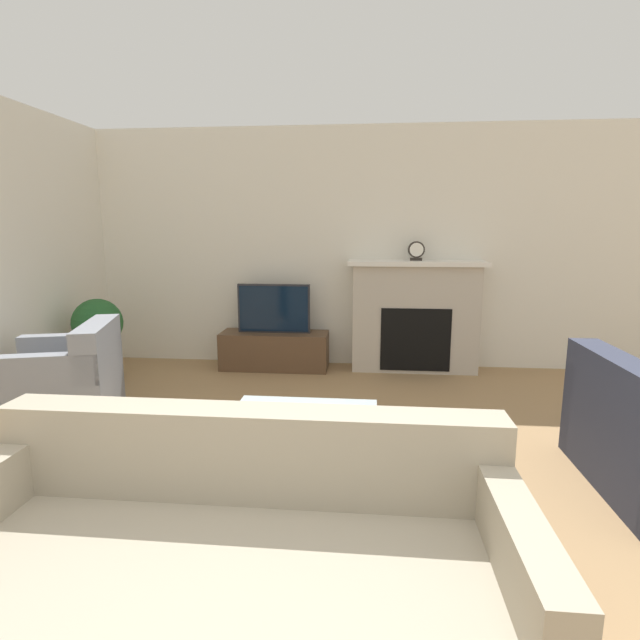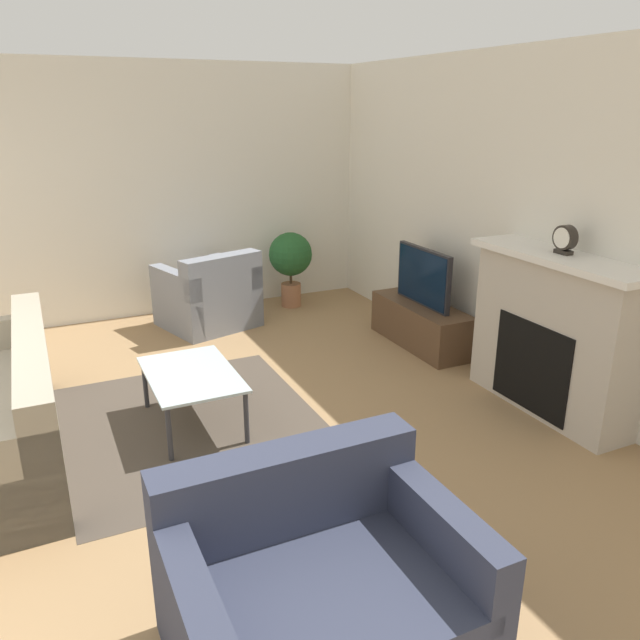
{
  "view_description": "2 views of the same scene",
  "coord_description": "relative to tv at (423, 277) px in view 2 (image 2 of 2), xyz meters",
  "views": [
    {
      "loc": [
        0.28,
        -0.91,
        1.58
      ],
      "look_at": [
        -0.09,
        2.79,
        0.9
      ],
      "focal_mm": 28.0,
      "sensor_mm": 36.0,
      "label": 1
    },
    {
      "loc": [
        4.02,
        1.18,
        2.25
      ],
      "look_at": [
        0.36,
        2.9,
        0.85
      ],
      "focal_mm": 35.0,
      "sensor_mm": 36.0,
      "label": 2
    }
  ],
  "objects": [
    {
      "name": "wall_back",
      "position": [
        0.78,
        0.32,
        0.66
      ],
      "size": [
        8.77,
        0.06,
        2.7
      ],
      "color": "silver",
      "rests_on": "ground_plane"
    },
    {
      "name": "wall_left",
      "position": [
        -2.14,
        -2.12,
        0.66
      ],
      "size": [
        0.06,
        7.83,
        2.7
      ],
      "color": "silver",
      "rests_on": "ground_plane"
    },
    {
      "name": "area_rug",
      "position": [
        0.66,
        -2.45,
        -0.69
      ],
      "size": [
        2.14,
        1.81,
        0.0
      ],
      "color": "#4C4238",
      "rests_on": "ground_plane"
    },
    {
      "name": "fireplace",
      "position": [
        1.57,
        0.1,
        -0.05
      ],
      "size": [
        1.49,
        0.43,
        1.23
      ],
      "color": "#BCB2A3",
      "rests_on": "ground_plane"
    },
    {
      "name": "tv_stand",
      "position": [
        0.0,
        0.0,
        -0.48
      ],
      "size": [
        1.21,
        0.42,
        0.42
      ],
      "color": "brown",
      "rests_on": "ground_plane"
    },
    {
      "name": "tv",
      "position": [
        0.0,
        0.0,
        0.0
      ],
      "size": [
        0.81,
        0.06,
        0.55
      ],
      "color": "#232328",
      "rests_on": "tv_stand"
    },
    {
      "name": "couch_loveseat",
      "position": [
        2.89,
        -2.46,
        -0.4
      ],
      "size": [
        0.95,
        1.22,
        0.82
      ],
      "rotation": [
        0.0,
        0.0,
        1.57
      ],
      "color": "#33384C",
      "rests_on": "ground_plane"
    },
    {
      "name": "armchair_by_window",
      "position": [
        -1.42,
        -1.72,
        -0.39
      ],
      "size": [
        1.04,
        1.07,
        0.82
      ],
      "rotation": [
        0.0,
        0.0,
        -1.29
      ],
      "color": "gray",
      "rests_on": "ground_plane"
    },
    {
      "name": "coffee_table",
      "position": [
        0.66,
        -2.44,
        -0.32
      ],
      "size": [
        0.94,
        0.61,
        0.41
      ],
      "color": "#333338",
      "rests_on": "ground_plane"
    },
    {
      "name": "potted_plant",
      "position": [
        -1.71,
        -0.66,
        -0.12
      ],
      "size": [
        0.5,
        0.5,
        0.87
      ],
      "color": "#AD704C",
      "rests_on": "ground_plane"
    },
    {
      "name": "mantel_clock",
      "position": [
        1.56,
        0.11,
        0.65
      ],
      "size": [
        0.18,
        0.07,
        0.21
      ],
      "color": "#28231E",
      "rests_on": "fireplace"
    }
  ]
}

